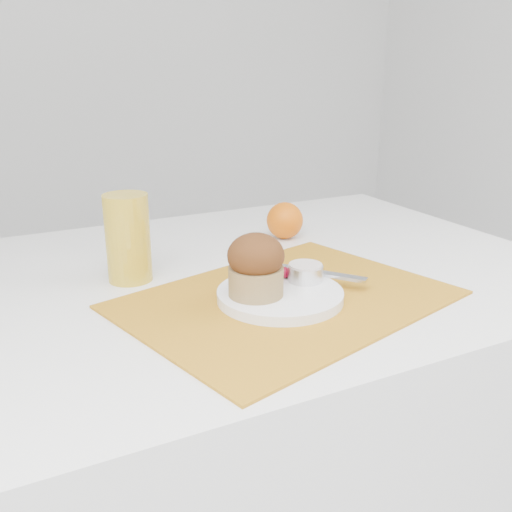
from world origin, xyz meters
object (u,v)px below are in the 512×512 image
table (226,455)px  orange (285,220)px  plate (280,295)px  muffin (256,265)px  juice_glass (128,238)px

table → orange: (0.20, 0.13, 0.41)m
plate → orange: (0.17, 0.29, 0.03)m
table → muffin: muffin is taller
table → juice_glass: bearing=164.4°
orange → muffin: (-0.21, -0.29, 0.03)m
table → plate: 0.42m
orange → muffin: size_ratio=0.80×
muffin → table: bearing=85.4°
table → muffin: bearing=-94.6°
juice_glass → muffin: (0.14, -0.19, -0.01)m
table → juice_glass: juice_glass is taller
orange → juice_glass: juice_glass is taller
muffin → juice_glass: bearing=124.9°
table → muffin: (-0.01, -0.15, 0.44)m
plate → orange: orange is taller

